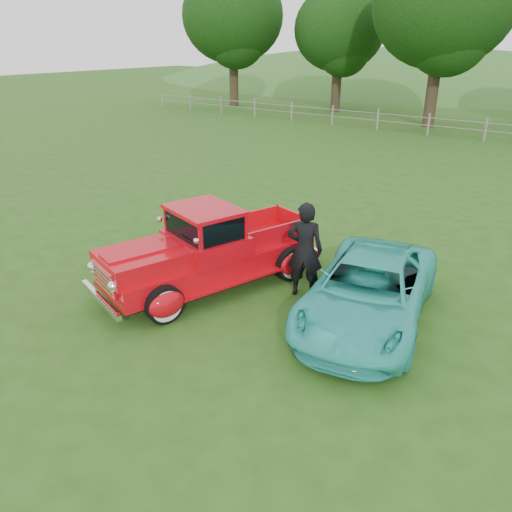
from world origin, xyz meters
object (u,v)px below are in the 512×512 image
Objects in this scene: teal_sedan at (369,291)px; man at (305,250)px; red_pickup at (209,251)px; tree_near_west at (444,3)px; tree_mid_west at (340,29)px; tree_far_west at (233,16)px.

teal_sedan is 1.59m from man.
man reaches higher than red_pickup.
man is at bearing -77.21° from tree_near_west.
red_pickup is at bearing -81.95° from tree_near_west.
teal_sedan is at bearing 27.65° from red_pickup.
tree_mid_west is 29.81m from red_pickup.
red_pickup is 1.18× the size of teal_sedan.
tree_near_west is 1.97× the size of red_pickup.
tree_mid_west is 0.81× the size of tree_near_west.
tree_far_west is 1.17× the size of tree_mid_west.
teal_sedan is 2.21× the size of man.
red_pickup is (3.41, -24.13, -6.00)m from tree_near_west.
man reaches higher than teal_sedan.
tree_near_west is at bearing 115.03° from red_pickup.
man is at bearing -63.19° from tree_mid_west.
tree_mid_west is 1.89× the size of teal_sedan.
tree_near_west is 25.23m from teal_sedan.
tree_mid_west is 4.18× the size of man.
tree_far_west is 32.77m from man.
tree_far_west is at bearing 144.66° from red_pickup.
tree_far_west is 32.26m from red_pickup.
man is (1.88, 0.83, 0.22)m from red_pickup.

